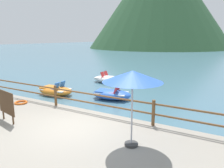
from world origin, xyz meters
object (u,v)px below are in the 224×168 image
object	(u,v)px
beach_umbrella	(133,77)
life_ring	(21,102)
pedal_boat_2	(109,79)
pedal_boat_4	(55,90)
pedal_boat_0	(111,94)
sign_board	(6,103)

from	to	relation	value
beach_umbrella	life_ring	bearing A→B (deg)	169.77
pedal_boat_2	pedal_boat_4	bearing A→B (deg)	-100.78
life_ring	pedal_boat_4	bearing A→B (deg)	104.72
pedal_boat_4	pedal_boat_2	bearing A→B (deg)	79.22
life_ring	pedal_boat_0	size ratio (longest dim) A/B	0.24
sign_board	pedal_boat_2	xyz separation A→B (m)	(-1.46, 9.86, -0.84)
beach_umbrella	pedal_boat_2	size ratio (longest dim) A/B	0.85
sign_board	pedal_boat_4	world-z (taller)	sign_board
beach_umbrella	life_ring	world-z (taller)	beach_umbrella
beach_umbrella	pedal_boat_0	world-z (taller)	beach_umbrella
life_ring	pedal_boat_4	xyz separation A→B (m)	(-0.83, 3.14, -0.16)
beach_umbrella	pedal_boat_4	size ratio (longest dim) A/B	0.92
life_ring	pedal_boat_2	bearing A→B (deg)	89.19
beach_umbrella	life_ring	distance (m)	6.83
life_ring	pedal_boat_2	size ratio (longest dim) A/B	0.23
sign_board	beach_umbrella	world-z (taller)	beach_umbrella
pedal_boat_0	pedal_boat_2	world-z (taller)	pedal_boat_0
beach_umbrella	pedal_boat_0	xyz separation A→B (m)	(-3.72, 5.23, -2.15)
beach_umbrella	pedal_boat_0	size ratio (longest dim) A/B	0.89
pedal_boat_0	pedal_boat_4	xyz separation A→B (m)	(-3.53, -0.93, -0.01)
pedal_boat_0	pedal_boat_4	size ratio (longest dim) A/B	1.03
beach_umbrella	pedal_boat_2	bearing A→B (deg)	124.35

